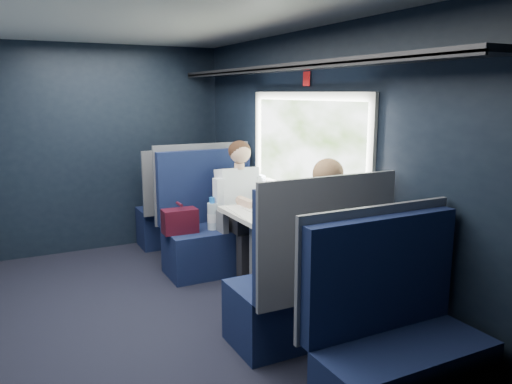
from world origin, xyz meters
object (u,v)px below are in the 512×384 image
cup (278,198)px  seat_bay_near (211,229)px  table (270,223)px  woman (323,235)px  seat_row_front (183,211)px  laptop (287,205)px  bottle_small (285,196)px  seat_bay_far (306,288)px  man (242,201)px  seat_row_back (396,347)px

cup → seat_bay_near: bearing=135.7°
table → seat_bay_near: 0.92m
woman → seat_row_front: bearing=95.7°
table → cup: cup is taller
seat_row_front → laptop: 1.87m
table → woman: woman is taller
table → bottle_small: size_ratio=4.46×
seat_bay_near → cup: size_ratio=15.72×
woman → seat_bay_far: bearing=-146.2°
woman → cup: woman is taller
seat_bay_near → seat_row_front: (0.02, 0.93, -0.01)m
table → man: man is taller
seat_bay_far → man: (0.25, 1.57, 0.30)m
seat_bay_near → laptop: seat_bay_near is taller
seat_bay_near → woman: 1.63m
seat_bay_near → laptop: bearing=-66.9°
cup → table: bearing=-127.6°
seat_row_front → bottle_small: bearing=-74.1°
table → seat_row_back: size_ratio=0.86×
seat_row_back → table: bearing=84.2°
table → laptop: laptop is taller
seat_bay_far → laptop: size_ratio=3.67×
laptop → bottle_small: size_ratio=1.53×
woman → bottle_small: (0.20, 0.90, 0.11)m
man → seat_bay_near: bearing=147.1°
seat_bay_near → seat_bay_far: (0.02, -1.74, -0.01)m
seat_bay_far → seat_row_front: size_ratio=1.09×
seat_bay_far → man: bearing=81.0°
seat_row_back → seat_bay_far: bearing=90.0°
seat_bay_far → table: bearing=78.2°
woman → cup: (0.23, 1.09, 0.05)m
bottle_small → table: bearing=-144.1°
man → woman: (0.00, -1.41, 0.01)m
table → bottle_small: bearing=35.9°
woman → laptop: bearing=81.7°
seat_row_back → bottle_small: seat_row_back is taller
woman → bottle_small: bearing=77.3°
seat_bay_far → seat_row_back: bearing=-90.0°
seat_row_front → woman: woman is taller
seat_row_back → woman: (0.25, 1.09, 0.32)m
man → woman: same height
seat_row_back → cup: (0.48, 2.18, 0.37)m
seat_row_front → cup: size_ratio=14.47×
laptop → bottle_small: 0.22m
seat_row_back → seat_row_front: bearing=90.0°
seat_bay_far → bottle_small: size_ratio=5.62×
man → bottle_small: size_ratio=5.90×
seat_bay_far → cup: (0.48, 1.26, 0.37)m
seat_row_back → bottle_small: 2.09m
seat_bay_near → man: 0.43m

